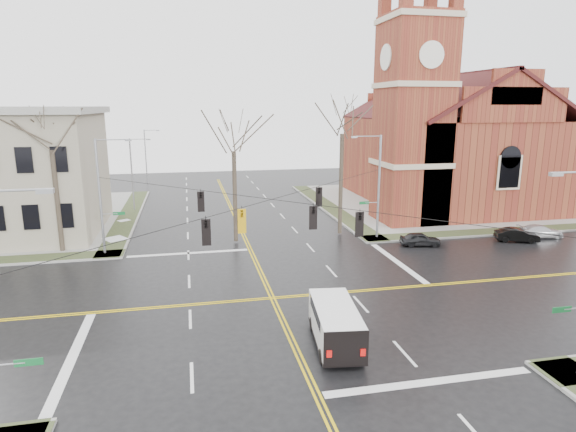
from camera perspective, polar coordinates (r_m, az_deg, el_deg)
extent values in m
plane|color=black|center=(30.06, -1.86, -9.69)|extent=(120.00, 120.00, 0.00)
cube|color=gray|center=(61.30, 17.42, 1.53)|extent=(30.00, 30.00, 0.15)
cube|color=#2E3A20|center=(55.90, 4.97, 1.11)|extent=(2.00, 30.00, 0.02)
cube|color=#2E3A20|center=(50.02, 25.08, -1.49)|extent=(30.00, 2.00, 0.02)
cube|color=#2E3A20|center=(53.95, -18.45, 0.05)|extent=(2.00, 30.00, 0.02)
cube|color=gold|center=(30.04, -2.09, -9.70)|extent=(0.12, 100.00, 0.01)
cube|color=gold|center=(30.08, -1.63, -9.67)|extent=(0.12, 100.00, 0.01)
cube|color=gold|center=(29.95, -1.82, -9.77)|extent=(100.00, 0.12, 0.01)
cube|color=gold|center=(30.17, -1.90, -9.60)|extent=(100.00, 0.12, 0.01)
cube|color=silver|center=(22.64, 16.48, -18.34)|extent=(9.50, 0.50, 0.01)
cube|color=silver|center=(39.56, -11.73, -4.33)|extent=(9.50, 0.50, 0.01)
cube|color=silver|center=(25.79, -24.17, -14.91)|extent=(0.50, 9.50, 0.01)
cube|color=silver|center=(37.59, 12.79, -5.31)|extent=(0.50, 9.50, 0.01)
cube|color=maroon|center=(49.42, 14.51, 10.72)|extent=(6.00, 6.00, 20.00)
cube|color=#C6B598|center=(50.03, 15.17, 21.64)|extent=(6.30, 6.30, 0.50)
cylinder|color=silver|center=(46.89, 16.66, 17.85)|extent=(2.40, 0.15, 2.40)
cylinder|color=silver|center=(48.33, 11.52, 17.95)|extent=(0.15, 2.40, 2.40)
cube|color=maroon|center=(61.93, 18.09, 6.22)|extent=(18.00, 24.00, 10.00)
cube|color=maroon|center=(52.86, 12.41, 2.43)|extent=(2.00, 5.00, 4.40)
cylinder|color=gray|center=(42.67, 10.72, 3.38)|extent=(0.20, 0.20, 9.00)
cylinder|color=gray|center=(42.69, 9.90, 1.58)|extent=(1.20, 0.06, 0.06)
cube|color=#0F5928|center=(42.44, 9.02, 1.54)|extent=(0.90, 0.04, 0.25)
cylinder|color=gray|center=(41.74, 9.43, 9.31)|extent=(2.40, 0.08, 0.08)
cube|color=gray|center=(41.32, 7.85, 9.26)|extent=(0.50, 0.22, 0.15)
cylinder|color=gray|center=(40.02, -21.39, 2.09)|extent=(0.20, 0.20, 9.00)
cylinder|color=gray|center=(40.17, -20.39, 0.24)|extent=(1.20, 0.06, 0.06)
cube|color=#0F5928|center=(40.07, -19.40, 0.29)|extent=(0.90, 0.04, 0.25)
cylinder|color=gray|center=(39.31, -20.18, 8.49)|extent=(2.40, 0.08, 0.08)
cube|color=gray|center=(39.16, -18.42, 8.53)|extent=(0.50, 0.22, 0.15)
cylinder|color=gray|center=(23.77, 30.99, -9.35)|extent=(1.20, 0.06, 0.06)
cube|color=#0F5928|center=(23.31, 29.71, -9.61)|extent=(0.90, 0.04, 0.25)
cube|color=gray|center=(21.21, 29.19, 4.36)|extent=(0.50, 0.22, 0.15)
cylinder|color=gray|center=(18.88, -30.48, -14.94)|extent=(1.20, 0.06, 0.06)
cube|color=#0F5928|center=(18.67, -28.38, -15.01)|extent=(0.90, 0.04, 0.25)
cylinder|color=gray|center=(16.96, -30.77, 2.58)|extent=(2.40, 0.08, 0.08)
cube|color=gray|center=(16.61, -26.84, 2.66)|extent=(0.50, 0.22, 0.15)
cylinder|color=black|center=(28.26, -1.95, 1.99)|extent=(23.02, 23.02, 0.03)
cylinder|color=black|center=(28.26, -1.95, 1.99)|extent=(23.02, 23.02, 0.03)
imported|color=black|center=(24.14, -9.67, -1.92)|extent=(0.21, 0.26, 1.30)
imported|color=black|center=(33.11, 3.69, 2.27)|extent=(0.21, 0.26, 1.30)
imported|color=#D09A0C|center=(26.21, -5.49, -0.61)|extent=(0.21, 0.26, 1.30)
imported|color=black|center=(31.94, -10.29, 1.69)|extent=(0.21, 0.26, 1.30)
imported|color=black|center=(25.67, 8.46, -0.99)|extent=(0.21, 0.26, 1.30)
imported|color=black|center=(26.93, 3.00, -0.20)|extent=(0.21, 0.26, 1.30)
cylinder|color=gray|center=(56.16, -18.01, 4.67)|extent=(0.16, 0.16, 8.00)
cylinder|color=gray|center=(55.68, -17.25, 8.69)|extent=(2.00, 0.07, 0.07)
cube|color=gray|center=(55.60, -16.21, 8.70)|extent=(0.45, 0.20, 0.13)
cylinder|color=gray|center=(75.94, -16.51, 6.77)|extent=(0.16, 0.16, 8.00)
cylinder|color=gray|center=(75.59, -15.93, 9.75)|extent=(2.00, 0.07, 0.07)
cube|color=gray|center=(75.53, -15.16, 9.75)|extent=(0.45, 0.20, 0.13)
cube|color=white|center=(24.27, 5.65, -12.52)|extent=(2.59, 5.32, 1.64)
cube|color=white|center=(26.27, 4.79, -11.02)|extent=(2.07, 1.10, 1.16)
cube|color=black|center=(26.37, 4.68, -9.67)|extent=(1.79, 0.33, 0.77)
cube|color=black|center=(24.22, 5.59, -11.19)|extent=(2.41, 3.69, 0.53)
cube|color=#B70C0A|center=(21.96, 4.90, -15.97)|extent=(0.24, 0.10, 0.33)
cube|color=#B70C0A|center=(22.24, 8.88, -15.69)|extent=(0.24, 0.10, 0.33)
cube|color=black|center=(24.65, 5.60, -14.28)|extent=(2.64, 5.37, 0.10)
cylinder|color=black|center=(25.99, 2.95, -12.65)|extent=(0.33, 0.72, 0.69)
cylinder|color=black|center=(26.28, 6.88, -12.43)|extent=(0.33, 0.72, 0.69)
cylinder|color=black|center=(23.03, 4.13, -16.25)|extent=(0.33, 0.72, 0.69)
cylinder|color=black|center=(23.35, 8.61, -15.93)|extent=(0.33, 0.72, 0.69)
imported|color=black|center=(42.14, 15.39, -2.66)|extent=(3.56, 2.00, 1.14)
imported|color=black|center=(46.36, 25.49, -2.04)|extent=(3.81, 2.39, 1.19)
imported|color=#BBBBBE|center=(48.76, 27.74, -1.62)|extent=(4.10, 2.16, 1.13)
cylinder|color=#392F24|center=(42.14, -25.66, 1.58)|extent=(0.36, 0.36, 8.09)
cylinder|color=#392F24|center=(41.02, -6.31, 2.25)|extent=(0.36, 0.36, 7.73)
cylinder|color=#392F24|center=(43.54, 6.28, 3.73)|extent=(0.36, 0.36, 9.02)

